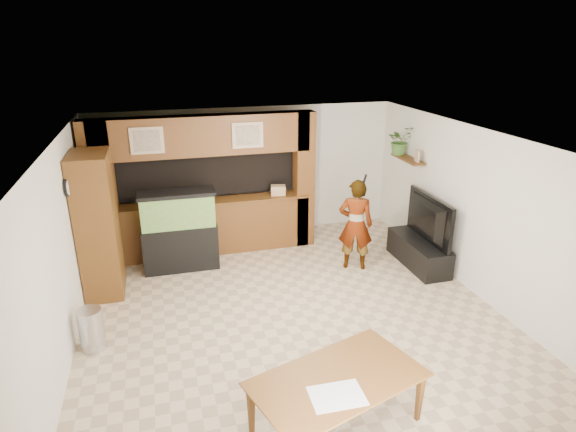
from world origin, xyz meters
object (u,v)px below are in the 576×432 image
object	(u,v)px
person	(356,225)
pantry_cabinet	(98,225)
dining_table	(339,404)
television	(422,219)
aquarium	(179,231)

from	to	relation	value
person	pantry_cabinet	bearing A→B (deg)	18.99
pantry_cabinet	dining_table	xyz separation A→B (m)	(2.56, -3.77, -0.82)
pantry_cabinet	television	distance (m)	5.38
person	aquarium	bearing A→B (deg)	8.04
aquarium	television	size ratio (longest dim) A/B	1.01
aquarium	dining_table	distance (m)	4.48
television	dining_table	size ratio (longest dim) A/B	0.80
aquarium	pantry_cabinet	bearing A→B (deg)	-157.68
aquarium	dining_table	bearing A→B (deg)	-72.06
pantry_cabinet	television	bearing A→B (deg)	-5.62
pantry_cabinet	television	world-z (taller)	pantry_cabinet
aquarium	person	world-z (taller)	person
aquarium	television	bearing A→B (deg)	-13.19
pantry_cabinet	dining_table	world-z (taller)	pantry_cabinet
aquarium	television	distance (m)	4.24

